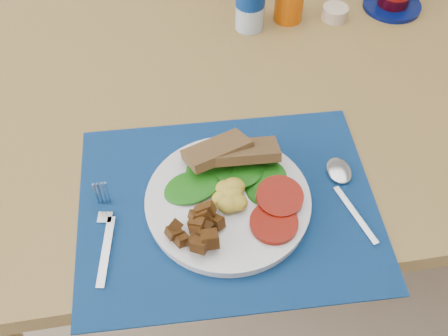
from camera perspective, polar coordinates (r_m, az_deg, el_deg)
name	(u,v)px	position (r m, az deg, el deg)	size (l,w,h in m)	color
ground	(293,312)	(1.63, 7.50, -15.23)	(4.00, 4.00, 0.00)	gray
table	(302,104)	(1.18, 8.46, 6.95)	(1.40, 0.90, 0.75)	brown
placemat	(228,205)	(0.89, 0.43, -4.09)	(0.50, 0.39, 0.00)	#040E32
breakfast_plate	(225,201)	(0.87, 0.13, -3.56)	(0.27, 0.27, 0.07)	silver
fork	(105,229)	(0.88, -12.78, -6.53)	(0.03, 0.18, 0.00)	#B2B5BA
spoon	(343,184)	(0.93, 12.88, -1.72)	(0.04, 0.18, 0.01)	#B2B5BA
juice_glass	(289,1)	(1.25, 7.13, 17.55)	(0.07, 0.07, 0.09)	#CF5305
ramekin	(335,13)	(1.28, 11.98, 16.19)	(0.06, 0.06, 0.03)	beige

